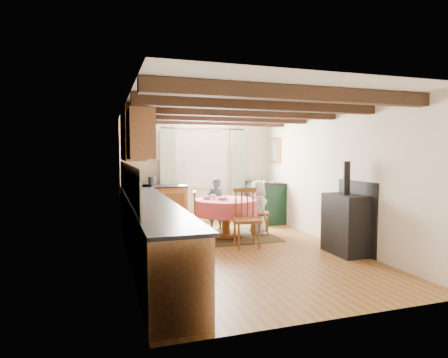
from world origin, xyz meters
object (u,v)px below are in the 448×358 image
object	(u,v)px
child_far	(215,204)
dining_table	(226,218)
cup	(214,197)
chair_left	(186,215)
child_right	(258,207)
chair_near	(247,218)
chair_right	(259,212)
cast_iron_stove	(346,208)
aga_range	(264,202)

from	to	relation	value
child_far	dining_table	bearing A→B (deg)	83.99
dining_table	cup	distance (m)	0.48
chair_left	child_right	xyz separation A→B (m)	(1.46, -0.05, 0.09)
chair_near	chair_right	world-z (taller)	chair_near
cast_iron_stove	child_right	xyz separation A→B (m)	(-0.78, 1.78, -0.21)
chair_near	chair_right	distance (m)	1.09
cast_iron_stove	child_far	distance (m)	2.87
chair_left	chair_right	xyz separation A→B (m)	(1.48, -0.08, 0.00)
cup	aga_range	bearing A→B (deg)	35.14
chair_right	cup	world-z (taller)	chair_right
chair_near	child_far	bearing A→B (deg)	101.27
chair_right	aga_range	size ratio (longest dim) A/B	0.88
child_far	cup	size ratio (longest dim) A/B	11.12
child_far	child_right	bearing A→B (deg)	129.57
dining_table	child_right	size ratio (longest dim) A/B	1.12
chair_left	chair_right	size ratio (longest dim) A/B	0.99
chair_near	child_right	world-z (taller)	child_right
child_right	cup	distance (m)	0.93
aga_range	child_far	distance (m)	1.46
chair_right	cup	distance (m)	0.98
cast_iron_stove	chair_left	bearing A→B (deg)	140.58
cast_iron_stove	cup	size ratio (longest dim) A/B	15.13
child_far	chair_near	bearing A→B (deg)	87.06
chair_near	chair_left	distance (m)	1.30
chair_right	child_far	size ratio (longest dim) A/B	0.83
dining_table	cast_iron_stove	xyz separation A→B (m)	(1.47, -1.75, 0.38)
chair_near	aga_range	size ratio (longest dim) A/B	0.98
aga_range	child_right	size ratio (longest dim) A/B	0.96
chair_near	chair_left	size ratio (longest dim) A/B	1.13
child_far	cast_iron_stove	bearing A→B (deg)	114.64
chair_near	cast_iron_stove	size ratio (longest dim) A/B	0.68
chair_right	child_right	xyz separation A→B (m)	(-0.02, 0.02, 0.08)
cast_iron_stove	child_far	bearing A→B (deg)	120.97
chair_left	child_far	bearing A→B (deg)	140.99
dining_table	chair_right	distance (m)	0.72
chair_left	chair_near	bearing A→B (deg)	53.18
child_far	cup	bearing A→B (deg)	64.38
chair_right	child_far	xyz separation A→B (m)	(-0.72, 0.70, 0.09)
dining_table	chair_near	distance (m)	0.90
aga_range	child_right	bearing A→B (deg)	-119.18
chair_left	child_right	distance (m)	1.46
aga_range	cup	distance (m)	1.94
chair_near	aga_range	xyz separation A→B (m)	(1.27, 2.12, -0.03)
dining_table	child_far	world-z (taller)	child_far
chair_left	aga_range	size ratio (longest dim) A/B	0.87
chair_left	cup	size ratio (longest dim) A/B	9.17
dining_table	cast_iron_stove	bearing A→B (deg)	-49.87
chair_left	aga_range	world-z (taller)	aga_range
aga_range	cast_iron_stove	size ratio (longest dim) A/B	0.69
chair_near	aga_range	bearing A→B (deg)	66.94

